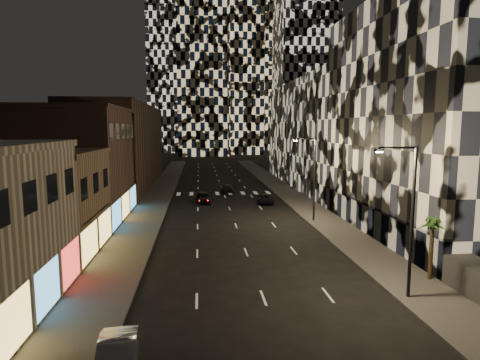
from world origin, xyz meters
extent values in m
cube|color=#47443F|center=(-10.00, 50.00, 0.07)|extent=(4.00, 120.00, 0.15)
cube|color=#47443F|center=(10.00, 50.00, 0.07)|extent=(4.00, 120.00, 0.15)
cube|color=#4C4C47|center=(-7.90, 50.00, 0.07)|extent=(0.20, 120.00, 0.15)
cube|color=#4C4C47|center=(7.90, 50.00, 0.07)|extent=(0.20, 120.00, 0.15)
cube|color=#7F654C|center=(-17.00, 21.00, 4.00)|extent=(10.00, 10.00, 8.00)
cube|color=brown|center=(-17.00, 33.50, 6.00)|extent=(10.00, 15.00, 12.00)
cube|color=brown|center=(-17.00, 60.00, 7.00)|extent=(10.00, 40.00, 14.00)
cube|color=#232326|center=(20.00, 24.50, 11.00)|extent=(16.00, 25.00, 22.00)
cube|color=#383838|center=(12.30, 24.50, 1.50)|extent=(0.60, 25.00, 3.00)
cube|color=#232326|center=(20.00, 57.00, 9.00)|extent=(16.00, 40.00, 18.00)
cube|color=black|center=(35.00, 135.00, 50.00)|extent=(20.00, 20.00, 100.00)
cube|color=black|center=(-12.00, 165.00, 60.00)|extent=(24.00, 24.00, 120.00)
cube|color=black|center=(-2.00, 140.00, 47.50)|extent=(18.00, 18.00, 95.00)
cylinder|color=black|center=(8.60, 10.00, 4.65)|extent=(0.20, 0.20, 9.00)
cylinder|color=black|center=(7.50, 10.00, 9.05)|extent=(2.20, 0.14, 0.14)
cube|color=black|center=(6.40, 10.00, 8.93)|extent=(0.50, 0.25, 0.18)
cube|color=#FFEAB2|center=(6.40, 10.00, 8.81)|extent=(0.35, 0.18, 0.06)
cylinder|color=black|center=(8.60, 30.00, 4.65)|extent=(0.20, 0.20, 9.00)
cylinder|color=black|center=(7.50, 30.00, 9.05)|extent=(2.20, 0.14, 0.14)
cube|color=black|center=(6.40, 30.00, 8.93)|extent=(0.50, 0.25, 0.18)
cube|color=#FFEAB2|center=(6.40, 30.00, 8.81)|extent=(0.35, 0.18, 0.06)
imported|color=#97969B|center=(-7.20, 4.02, 0.74)|extent=(2.08, 4.67, 1.49)
imported|color=black|center=(-3.24, 42.49, 0.73)|extent=(2.03, 4.41, 1.46)
imported|color=black|center=(0.61, 50.79, 0.64)|extent=(1.90, 4.45, 1.28)
imported|color=black|center=(5.18, 41.09, 0.61)|extent=(2.58, 4.59, 1.21)
cylinder|color=#47331E|center=(11.50, 12.56, 1.94)|extent=(0.27, 0.27, 3.59)
sphere|color=#274B1A|center=(11.50, 12.56, 3.91)|extent=(0.78, 0.78, 0.78)
cone|color=#274B1A|center=(11.78, 12.61, 3.85)|extent=(1.59, 0.58, 0.95)
cone|color=#274B1A|center=(11.63, 12.80, 3.85)|extent=(1.02, 1.52, 0.95)
cone|color=#274B1A|center=(11.39, 12.82, 3.85)|extent=(0.89, 1.56, 0.95)
cone|color=#274B1A|center=(11.23, 12.63, 3.85)|extent=(1.58, 0.72, 0.95)
cone|color=#274B1A|center=(11.27, 12.39, 3.85)|extent=(1.45, 1.16, 0.95)
cone|color=#274B1A|center=(11.49, 12.28, 3.85)|extent=(0.39, 1.57, 0.95)
cone|color=#274B1A|center=(11.71, 12.37, 3.85)|extent=(1.37, 1.26, 0.95)
camera|label=1|loc=(-3.74, -11.75, 10.18)|focal=30.00mm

